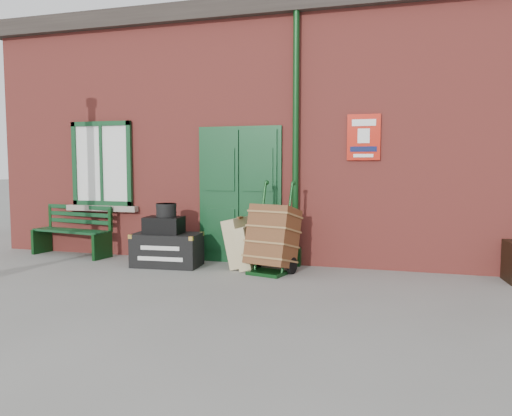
% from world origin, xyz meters
% --- Properties ---
extents(ground, '(80.00, 80.00, 0.00)m').
position_xyz_m(ground, '(0.00, 0.00, 0.00)').
color(ground, gray).
rests_on(ground, ground).
extents(station_building, '(10.30, 4.30, 4.36)m').
position_xyz_m(station_building, '(-0.00, 3.49, 2.16)').
color(station_building, '#AF4138').
rests_on(station_building, ground).
extents(bench, '(1.55, 0.69, 0.93)m').
position_xyz_m(bench, '(-3.39, 1.26, 0.47)').
color(bench, '#103D1E').
rests_on(bench, ground).
extents(houdini_trunk, '(1.11, 0.67, 0.53)m').
position_xyz_m(houdini_trunk, '(-1.33, 0.84, 0.27)').
color(houdini_trunk, black).
rests_on(houdini_trunk, ground).
extents(strongbox, '(0.62, 0.47, 0.27)m').
position_xyz_m(strongbox, '(-1.38, 0.84, 0.67)').
color(strongbox, black).
rests_on(strongbox, houdini_trunk).
extents(hatbox, '(0.34, 0.34, 0.21)m').
position_xyz_m(hatbox, '(-1.35, 0.87, 0.90)').
color(hatbox, black).
rests_on(hatbox, strongbox).
extents(suitcase_back, '(0.44, 0.59, 0.80)m').
position_xyz_m(suitcase_back, '(-0.18, 1.07, 0.40)').
color(suitcase_back, tan).
rests_on(suitcase_back, ground).
extents(suitcase_front, '(0.39, 0.53, 0.69)m').
position_xyz_m(suitcase_front, '(-0.00, 0.97, 0.34)').
color(suitcase_front, tan).
rests_on(suitcase_front, ground).
extents(porter_trolley, '(0.81, 0.85, 1.36)m').
position_xyz_m(porter_trolley, '(0.42, 0.86, 0.53)').
color(porter_trolley, '#0D3714').
rests_on(porter_trolley, ground).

